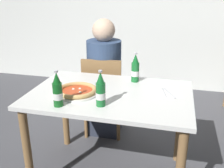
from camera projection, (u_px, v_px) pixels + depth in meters
name	position (u px, v px, depth m)	size (l,w,h in m)	color
back_wall_tiled	(148.00, 0.00, 3.76)	(7.00, 0.10, 2.60)	white
dining_table_main	(110.00, 106.00, 2.00)	(1.20, 0.80, 0.75)	silver
chair_behind_table	(104.00, 92.00, 2.66)	(0.43, 0.43, 0.85)	olive
diner_seated	(104.00, 81.00, 2.67)	(0.34, 0.34, 1.21)	#2D3342
pizza_margherita_near	(77.00, 91.00, 1.93)	(0.32, 0.32, 0.04)	white
beer_bottle_left	(101.00, 91.00, 1.72)	(0.07, 0.07, 0.25)	#196B2D
beer_bottle_center	(58.00, 91.00, 1.71)	(0.07, 0.07, 0.25)	#14591E
beer_bottle_right	(135.00, 69.00, 2.15)	(0.07, 0.07, 0.25)	#196B2D
napkin_with_cutlery	(167.00, 94.00, 1.94)	(0.23, 0.23, 0.01)	white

